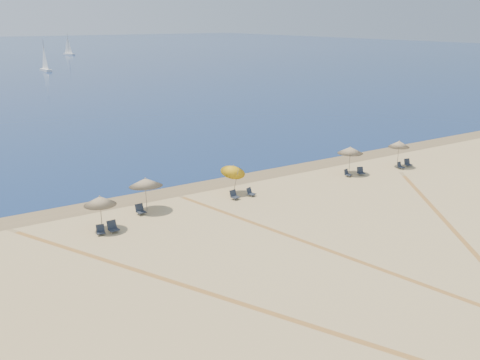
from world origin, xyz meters
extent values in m
plane|color=tan|center=(0.00, 0.00, 0.00)|extent=(160.00, 160.00, 0.00)
plane|color=olive|center=(0.00, 24.00, 0.00)|extent=(500.00, 500.00, 0.00)
cylinder|color=gray|center=(-10.95, 19.20, 1.06)|extent=(0.05, 0.05, 2.11)
cone|color=beige|center=(-10.95, 19.20, 1.96)|extent=(2.03, 2.03, 0.55)
sphere|color=gray|center=(-10.95, 19.20, 2.26)|extent=(0.08, 0.08, 0.08)
cylinder|color=gray|center=(-7.10, 21.07, 1.10)|extent=(0.05, 0.17, 2.21)
cone|color=beige|center=(-7.10, 21.02, 2.05)|extent=(2.33, 2.35, 0.68)
sphere|color=gray|center=(-7.10, 21.02, 2.35)|extent=(0.08, 0.08, 0.08)
cylinder|color=gray|center=(-0.04, 20.53, 1.04)|extent=(0.05, 0.78, 2.10)
cone|color=gold|center=(-0.04, 20.84, 1.94)|extent=(1.89, 1.96, 1.14)
sphere|color=gray|center=(-0.04, 20.84, 2.24)|extent=(0.08, 0.08, 0.08)
cylinder|color=gray|center=(11.25, 20.04, 1.12)|extent=(0.05, 0.05, 2.24)
cone|color=beige|center=(11.25, 20.04, 2.09)|extent=(2.18, 2.18, 0.55)
sphere|color=gray|center=(11.25, 20.04, 2.39)|extent=(0.08, 0.08, 0.08)
cylinder|color=gray|center=(16.51, 19.31, 1.13)|extent=(0.05, 0.05, 2.27)
cone|color=beige|center=(16.51, 19.31, 2.12)|extent=(1.89, 1.89, 0.55)
sphere|color=gray|center=(16.51, 19.31, 2.42)|extent=(0.08, 0.08, 0.08)
cube|color=black|center=(-11.29, 18.43, 0.16)|extent=(0.60, 0.60, 0.05)
cube|color=black|center=(-11.24, 18.67, 0.38)|extent=(0.53, 0.29, 0.45)
cylinder|color=#A5A5AD|center=(-11.49, 18.29, 0.08)|extent=(0.02, 0.02, 0.16)
cylinder|color=#A5A5AD|center=(-11.10, 18.21, 0.08)|extent=(0.02, 0.02, 0.16)
cube|color=black|center=(-10.47, 18.38, 0.19)|extent=(0.63, 0.63, 0.05)
cube|color=black|center=(-10.49, 18.67, 0.45)|extent=(0.61, 0.26, 0.53)
cylinder|color=#A5A5AD|center=(-10.71, 18.15, 0.10)|extent=(0.03, 0.03, 0.19)
cylinder|color=#A5A5AD|center=(-10.24, 18.18, 0.10)|extent=(0.03, 0.03, 0.19)
cube|color=black|center=(-7.77, 20.43, 0.19)|extent=(0.61, 0.61, 0.05)
cube|color=black|center=(-7.79, 20.72, 0.44)|extent=(0.59, 0.24, 0.51)
cylinder|color=#A5A5AD|center=(-8.00, 20.21, 0.09)|extent=(0.03, 0.03, 0.19)
cylinder|color=#A5A5AD|center=(-7.54, 20.24, 0.09)|extent=(0.03, 0.03, 0.19)
cube|color=black|center=(-0.66, 19.62, 0.18)|extent=(0.62, 0.62, 0.05)
cube|color=black|center=(-0.70, 19.88, 0.42)|extent=(0.57, 0.28, 0.49)
cylinder|color=#A5A5AD|center=(-0.88, 19.39, 0.09)|extent=(0.02, 0.02, 0.18)
cylinder|color=#A5A5AD|center=(-0.44, 19.45, 0.09)|extent=(0.02, 0.02, 0.18)
cube|color=black|center=(0.80, 19.59, 0.17)|extent=(0.66, 0.66, 0.05)
cube|color=black|center=(0.71, 19.83, 0.39)|extent=(0.54, 0.36, 0.46)
cylinder|color=#A5A5AD|center=(0.61, 19.34, 0.08)|extent=(0.02, 0.02, 0.17)
cylinder|color=#A5A5AD|center=(0.99, 19.48, 0.08)|extent=(0.02, 0.02, 0.17)
cube|color=black|center=(10.60, 19.41, 0.16)|extent=(0.61, 0.61, 0.05)
cube|color=black|center=(10.54, 19.65, 0.38)|extent=(0.53, 0.30, 0.45)
cylinder|color=#A5A5AD|center=(10.40, 19.18, 0.08)|extent=(0.02, 0.02, 0.16)
cylinder|color=#A5A5AD|center=(10.79, 19.28, 0.08)|extent=(0.02, 0.02, 0.16)
cube|color=black|center=(11.84, 19.16, 0.18)|extent=(0.69, 0.69, 0.05)
cube|color=black|center=(11.93, 19.41, 0.41)|extent=(0.58, 0.37, 0.49)
cylinder|color=#A5A5AD|center=(11.63, 19.04, 0.09)|extent=(0.02, 0.02, 0.18)
cylinder|color=#A5A5AD|center=(12.04, 18.89, 0.09)|extent=(0.02, 0.02, 0.18)
cube|color=black|center=(16.24, 18.60, 0.16)|extent=(0.56, 0.56, 0.05)
cube|color=black|center=(16.21, 18.85, 0.38)|extent=(0.52, 0.24, 0.45)
cylinder|color=#A5A5AD|center=(16.04, 18.40, 0.08)|extent=(0.02, 0.02, 0.16)
cylinder|color=#A5A5AD|center=(16.44, 18.45, 0.08)|extent=(0.02, 0.02, 0.16)
cube|color=black|center=(17.42, 18.79, 0.18)|extent=(0.68, 0.68, 0.05)
cube|color=black|center=(17.48, 19.06, 0.43)|extent=(0.60, 0.33, 0.50)
cylinder|color=#A5A5AD|center=(17.20, 18.64, 0.09)|extent=(0.02, 0.02, 0.18)
cylinder|color=#A5A5AD|center=(17.64, 18.54, 0.09)|extent=(0.02, 0.02, 0.18)
cube|color=white|center=(12.92, 130.48, 0.29)|extent=(1.83, 5.32, 0.57)
cylinder|color=gray|center=(12.92, 130.48, 3.98)|extent=(0.11, 0.11, 7.58)
cube|color=white|center=(36.07, 191.09, 0.30)|extent=(3.25, 5.38, 0.57)
cylinder|color=gray|center=(36.07, 191.09, 4.02)|extent=(0.11, 0.11, 7.66)
plane|color=tan|center=(-0.90, 8.45, 0.00)|extent=(33.05, 33.05, 0.00)
plane|color=tan|center=(-1.12, 9.53, 0.00)|extent=(33.05, 33.05, 0.00)
plane|color=tan|center=(6.68, 5.55, 0.00)|extent=(39.01, 39.01, 0.00)
plane|color=tan|center=(7.32, 6.45, 0.00)|extent=(39.01, 39.01, 0.00)
plane|color=tan|center=(-9.65, 9.07, 0.00)|extent=(37.22, 37.22, 0.00)
plane|color=tan|center=(-10.11, 10.06, 0.00)|extent=(37.22, 37.22, 0.00)
camera|label=1|loc=(-20.77, -11.98, 12.86)|focal=39.99mm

